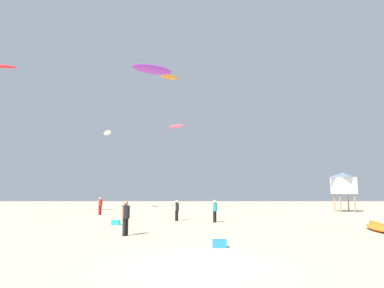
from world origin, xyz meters
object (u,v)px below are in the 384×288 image
(kite_grounded_near, at_px, (379,227))
(kite_aloft_2, at_px, (151,69))
(person_left, at_px, (213,209))
(kite_aloft_0, at_px, (106,133))
(gear_bag, at_px, (218,244))
(cooler_box, at_px, (114,222))
(kite_aloft_4, at_px, (168,77))
(person_midground, at_px, (175,209))
(kite_aloft_1, at_px, (174,126))
(person_foreground, at_px, (124,215))
(person_right, at_px, (99,205))
(lifeguard_tower, at_px, (342,183))

(kite_grounded_near, distance_m, kite_aloft_2, 26.51)
(person_left, distance_m, kite_aloft_0, 23.18)
(kite_grounded_near, height_order, gear_bag, kite_grounded_near)
(person_left, relative_size, cooler_box, 2.86)
(kite_grounded_near, bearing_deg, kite_aloft_0, 132.74)
(kite_aloft_4, bearing_deg, person_midground, -83.64)
(kite_aloft_0, relative_size, kite_aloft_1, 1.21)
(person_foreground, relative_size, gear_bag, 3.16)
(person_foreground, distance_m, person_left, 8.92)
(kite_grounded_near, xyz_separation_m, kite_aloft_2, (-14.98, 15.95, 14.97))
(cooler_box, distance_m, kite_aloft_2, 19.46)
(kite_grounded_near, distance_m, gear_bag, 11.05)
(kite_aloft_2, bearing_deg, gear_bag, -75.85)
(person_left, height_order, cooler_box, person_left)
(person_foreground, relative_size, kite_aloft_1, 0.62)
(person_right, xyz_separation_m, kite_aloft_4, (5.78, 8.81, 15.32))
(person_foreground, relative_size, kite_aloft_2, 0.39)
(lifeguard_tower, relative_size, kite_aloft_1, 1.45)
(person_midground, bearing_deg, kite_aloft_0, 156.04)
(person_foreground, bearing_deg, lifeguard_tower, 74.36)
(gear_bag, bearing_deg, cooler_box, 124.15)
(kite_grounded_near, bearing_deg, person_foreground, -172.04)
(cooler_box, xyz_separation_m, kite_aloft_1, (2.57, 29.09, 11.87))
(lifeguard_tower, bearing_deg, kite_aloft_2, -177.32)
(kite_aloft_4, bearing_deg, lifeguard_tower, -14.38)
(person_right, distance_m, kite_aloft_4, 18.60)
(kite_aloft_2, bearing_deg, kite_aloft_1, 83.97)
(person_midground, bearing_deg, person_right, 176.13)
(cooler_box, bearing_deg, person_midground, 38.25)
(gear_bag, bearing_deg, kite_aloft_0, 112.36)
(person_left, height_order, gear_bag, person_left)
(person_foreground, bearing_deg, kite_aloft_0, 136.38)
(person_left, distance_m, lifeguard_tower, 18.57)
(person_foreground, distance_m, gear_bag, 5.83)
(person_midground, xyz_separation_m, person_left, (2.80, -1.34, 0.03))
(gear_bag, relative_size, kite_aloft_1, 0.20)
(person_right, bearing_deg, gear_bag, 153.50)
(person_foreground, distance_m, lifeguard_tower, 27.17)
(cooler_box, bearing_deg, kite_aloft_4, 82.88)
(cooler_box, xyz_separation_m, kite_aloft_4, (2.26, 18.13, 16.12))
(kite_aloft_0, height_order, kite_aloft_2, kite_aloft_2)
(person_midground, height_order, gear_bag, person_midground)
(person_right, height_order, kite_aloft_2, kite_aloft_2)
(person_right, xyz_separation_m, gear_bag, (9.74, -18.49, -0.79))
(kite_aloft_0, bearing_deg, person_left, -55.20)
(person_right, xyz_separation_m, kite_aloft_1, (6.09, 19.78, 11.08))
(person_left, distance_m, kite_grounded_near, 10.55)
(gear_bag, xyz_separation_m, kite_aloft_4, (-3.96, 27.30, 16.12))
(kite_grounded_near, distance_m, cooler_box, 16.19)
(kite_aloft_0, bearing_deg, kite_aloft_2, -48.30)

